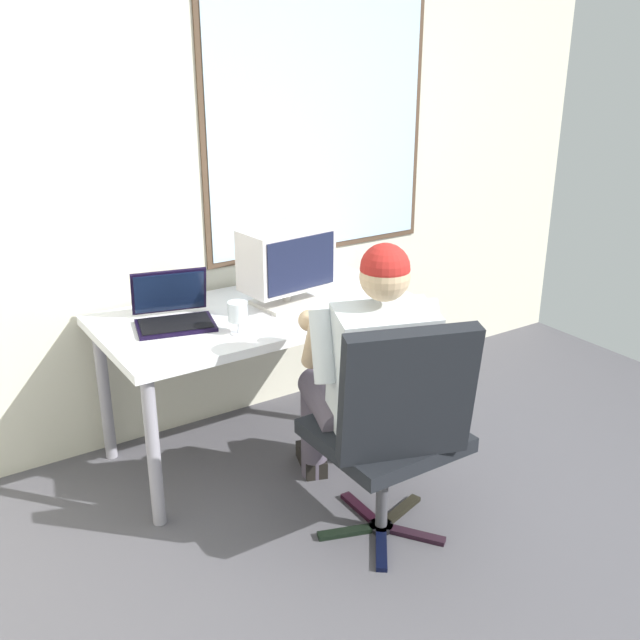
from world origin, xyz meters
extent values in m
cube|color=beige|center=(0.00, 2.05, 1.32)|extent=(4.80, 0.06, 2.65)
cube|color=#4C3828|center=(0.52, 2.01, 1.48)|extent=(1.33, 0.01, 1.31)
cube|color=silver|center=(0.52, 2.01, 1.48)|extent=(1.27, 0.02, 1.25)
cylinder|color=gray|center=(-0.75, 1.30, 0.34)|extent=(0.06, 0.06, 0.68)
cylinder|color=gray|center=(0.60, 1.30, 0.34)|extent=(0.06, 0.06, 0.68)
cylinder|color=gray|center=(-0.75, 1.92, 0.34)|extent=(0.06, 0.06, 0.68)
cylinder|color=gray|center=(0.60, 1.92, 0.34)|extent=(0.06, 0.06, 0.68)
cube|color=white|center=(-0.07, 1.61, 0.70)|extent=(1.48, 0.76, 0.04)
cube|color=black|center=(-0.12, 0.80, 0.01)|extent=(0.27, 0.13, 0.02)
cube|color=black|center=(-0.07, 0.64, 0.01)|extent=(0.20, 0.24, 0.02)
cube|color=black|center=(0.09, 0.64, 0.01)|extent=(0.19, 0.25, 0.02)
cube|color=black|center=(0.14, 0.79, 0.01)|extent=(0.27, 0.12, 0.02)
cube|color=black|center=(0.01, 0.89, 0.01)|extent=(0.05, 0.27, 0.02)
cylinder|color=black|center=(0.01, 0.75, 0.01)|extent=(0.10, 0.10, 0.02)
cylinder|color=#3F3F44|center=(0.01, 0.75, 0.22)|extent=(0.05, 0.05, 0.40)
cube|color=black|center=(0.01, 0.75, 0.44)|extent=(0.52, 0.52, 0.06)
cube|color=black|center=(-0.06, 0.54, 0.73)|extent=(0.51, 0.29, 0.52)
cylinder|color=#4C4451|center=(0.23, 0.94, 0.47)|extent=(0.29, 0.47, 0.15)
cylinder|color=#4C4451|center=(0.30, 1.15, 0.24)|extent=(0.12, 0.12, 0.47)
cube|color=black|center=(0.32, 1.21, 0.04)|extent=(0.17, 0.26, 0.08)
cylinder|color=#4C4451|center=(-0.07, 1.04, 0.47)|extent=(0.29, 0.47, 0.15)
cylinder|color=#4C4451|center=(0.00, 1.25, 0.24)|extent=(0.12, 0.12, 0.47)
cube|color=black|center=(0.02, 1.31, 0.04)|extent=(0.17, 0.26, 0.08)
cube|color=silver|center=(0.01, 0.78, 0.72)|extent=(0.45, 0.38, 0.52)
sphere|color=tan|center=(0.01, 0.78, 1.09)|extent=(0.19, 0.19, 0.19)
sphere|color=#A6221E|center=(0.01, 0.78, 1.12)|extent=(0.19, 0.19, 0.19)
cylinder|color=silver|center=(0.23, 0.76, 0.82)|extent=(0.16, 0.24, 0.29)
cylinder|color=tan|center=(0.26, 0.84, 0.68)|extent=(0.14, 0.22, 0.26)
sphere|color=tan|center=(0.28, 0.88, 0.65)|extent=(0.09, 0.09, 0.09)
cylinder|color=silver|center=(-0.18, 0.90, 0.82)|extent=(0.14, 0.20, 0.29)
cylinder|color=tan|center=(-0.14, 1.03, 0.77)|extent=(0.14, 0.22, 0.26)
sphere|color=tan|center=(-0.11, 1.12, 0.84)|extent=(0.09, 0.09, 0.09)
cube|color=beige|center=(0.08, 1.61, 0.73)|extent=(0.31, 0.26, 0.02)
cylinder|color=beige|center=(0.08, 1.61, 0.77)|extent=(0.04, 0.04, 0.06)
cube|color=silver|center=(0.08, 1.61, 0.95)|extent=(0.44, 0.27, 0.29)
cube|color=#191E38|center=(0.09, 1.49, 0.95)|extent=(0.37, 0.05, 0.25)
cube|color=black|center=(-0.49, 1.61, 0.73)|extent=(0.38, 0.30, 0.02)
cube|color=black|center=(-0.49, 1.61, 0.74)|extent=(0.34, 0.27, 0.00)
cube|color=black|center=(-0.45, 1.75, 0.84)|extent=(0.34, 0.15, 0.21)
cube|color=#0F1933|center=(-0.45, 1.75, 0.84)|extent=(0.32, 0.14, 0.19)
cylinder|color=silver|center=(-0.29, 1.40, 0.73)|extent=(0.07, 0.07, 0.00)
cylinder|color=silver|center=(-0.29, 1.40, 0.76)|extent=(0.01, 0.01, 0.06)
cylinder|color=silver|center=(-0.29, 1.40, 0.83)|extent=(0.08, 0.08, 0.08)
cylinder|color=#58121C|center=(-0.29, 1.40, 0.79)|extent=(0.08, 0.08, 0.02)
cube|color=black|center=(0.38, 1.78, 0.81)|extent=(0.10, 0.10, 0.17)
cylinder|color=#333338|center=(0.39, 1.73, 0.84)|extent=(0.06, 0.02, 0.06)
camera|label=1|loc=(-1.59, -1.24, 1.92)|focal=41.38mm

